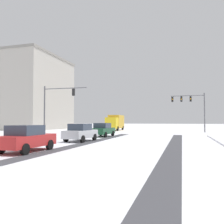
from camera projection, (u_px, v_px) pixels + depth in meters
wheel_track_left_lane at (84, 144)px, 19.49m from camera, size 1.15×29.12×0.01m
wheel_track_right_lane at (174, 146)px, 17.43m from camera, size 1.07×29.12×0.01m
traffic_signal_near_left at (56, 101)px, 30.85m from camera, size 6.01×0.47×6.50m
traffic_signal_far_right at (191, 104)px, 39.33m from camera, size 5.46×0.44×6.50m
car_dark_green_lead at (103, 130)px, 28.28m from camera, size 2.01×4.19×1.62m
car_silver_second at (81, 132)px, 21.76m from camera, size 2.00×4.18×1.62m
car_red_third at (27, 138)px, 14.42m from camera, size 1.84×4.10×1.62m
box_truck_delivery at (115, 122)px, 46.77m from camera, size 2.53×7.48×3.02m
office_building_far_left_block at (16, 94)px, 54.68m from camera, size 21.60×17.44×16.28m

